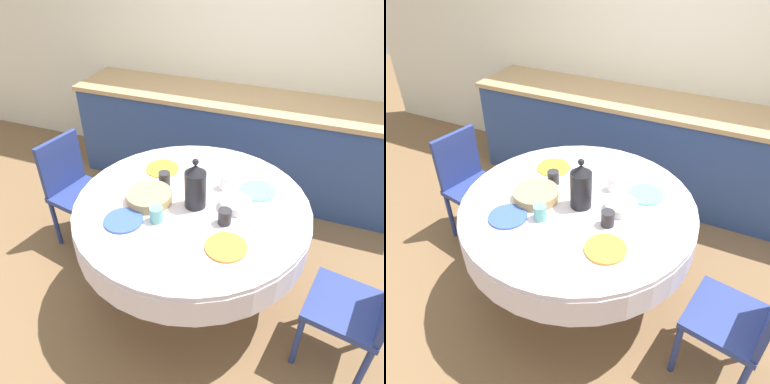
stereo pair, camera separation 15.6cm
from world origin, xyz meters
The scene contains 17 objects.
ground_plane centered at (0.00, 0.00, 0.00)m, with size 12.00×12.00×0.00m, color brown.
wall_back centered at (0.00, 1.75, 1.30)m, with size 7.00×0.05×2.60m.
kitchen_counter centered at (0.00, 1.41, 0.45)m, with size 3.24×0.64×0.91m.
dining_table centered at (0.00, 0.00, 0.65)m, with size 1.43×1.43×0.77m.
chair_left centered at (1.04, -0.19, 0.50)m, with size 0.46×0.46×0.88m.
chair_right centered at (-1.04, 0.20, 0.50)m, with size 0.47×0.47×0.88m.
plate_near_left centered at (-0.30, -0.30, 0.78)m, with size 0.22×0.22×0.01m, color #3856AD.
cup_near_left centered at (-0.13, -0.23, 0.81)m, with size 0.08×0.08×0.09m, color #5BA39E.
plate_near_right centered at (0.30, -0.30, 0.78)m, with size 0.22×0.22×0.01m, color orange.
cup_near_right centered at (0.24, -0.11, 0.81)m, with size 0.08×0.08×0.09m, color #28282D.
plate_far_left centered at (-0.32, 0.28, 0.78)m, with size 0.22×0.22×0.01m, color yellow.
cup_far_left centered at (-0.23, 0.12, 0.81)m, with size 0.08×0.08×0.09m, color #28282D.
plate_far_right centered at (0.34, 0.25, 0.78)m, with size 0.22×0.22×0.01m, color #60BCB7.
cup_far_right centered at (0.14, 0.22, 0.81)m, with size 0.08×0.08×0.09m, color white.
coffee_carafe centered at (0.03, -0.02, 0.91)m, with size 0.13×0.13×0.32m.
bread_basket centered at (-0.25, -0.07, 0.80)m, with size 0.28×0.28×0.06m, color tan.
fruit_bowl centered at (0.26, 0.05, 0.79)m, with size 0.19×0.19×0.05m, color silver.
Camera 1 is at (0.64, -1.68, 2.15)m, focal length 35.00 mm.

